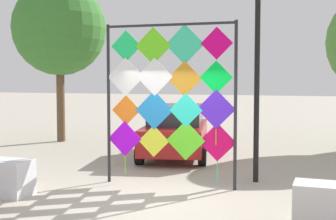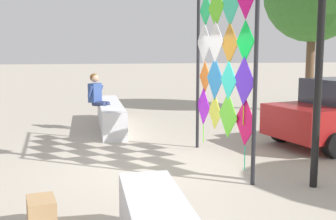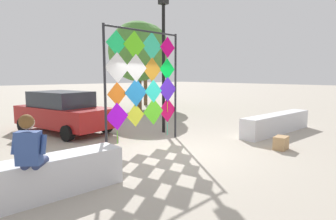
% 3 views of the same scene
% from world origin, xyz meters
% --- Properties ---
extents(ground, '(120.00, 120.00, 0.00)m').
position_xyz_m(ground, '(0.00, 0.00, 0.00)').
color(ground, '#ADA393').
extents(plaza_ledge_left, '(4.05, 0.60, 0.71)m').
position_xyz_m(plaza_ledge_left, '(-4.52, -0.52, 0.36)').
color(plaza_ledge_left, silver).
rests_on(plaza_ledge_left, ground).
extents(kite_display_rack, '(2.88, 0.27, 3.50)m').
position_xyz_m(kite_display_rack, '(-0.24, 1.36, 2.03)').
color(kite_display_rack, '#232328').
rests_on(kite_display_rack, ground).
extents(seated_vendor, '(0.72, 0.74, 1.56)m').
position_xyz_m(seated_vendor, '(-4.19, -0.86, 0.92)').
color(seated_vendor, navy).
rests_on(seated_vendor, ground).
extents(cardboard_box_large, '(0.53, 0.41, 0.38)m').
position_xyz_m(cardboard_box_large, '(2.31, -1.77, 0.19)').
color(cardboard_box_large, tan).
rests_on(cardboard_box_large, ground).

